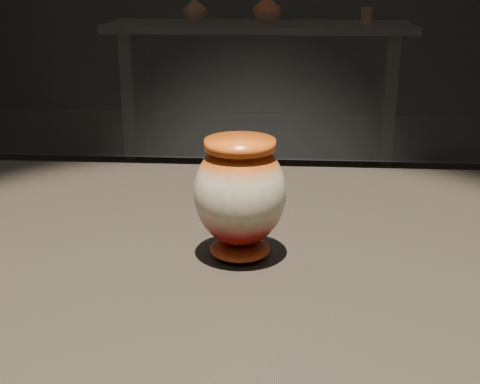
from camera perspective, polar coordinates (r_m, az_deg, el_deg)
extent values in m
cube|color=black|center=(0.98, -9.32, -5.77)|extent=(2.00, 0.80, 0.05)
ellipsoid|color=maroon|center=(0.91, 0.00, -4.85)|extent=(0.10, 0.10, 0.02)
ellipsoid|color=beige|center=(0.88, 0.00, -0.06)|extent=(0.15, 0.15, 0.14)
cylinder|color=#C34C12|center=(0.86, 0.00, 4.08)|extent=(0.12, 0.12, 0.01)
cube|color=black|center=(4.53, 1.65, 13.92)|extent=(2.00, 0.60, 0.05)
cube|color=black|center=(4.71, -8.91, 8.37)|extent=(0.08, 0.50, 0.85)
cube|color=black|center=(4.63, 12.26, 8.00)|extent=(0.08, 0.50, 0.85)
imported|color=#974716|center=(4.61, -3.87, 15.35)|extent=(0.23, 0.23, 0.17)
imported|color=maroon|center=(4.52, 2.30, 15.46)|extent=(0.26, 0.26, 0.19)
cylinder|color=#974716|center=(4.50, 10.76, 14.56)|extent=(0.07, 0.07, 0.10)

